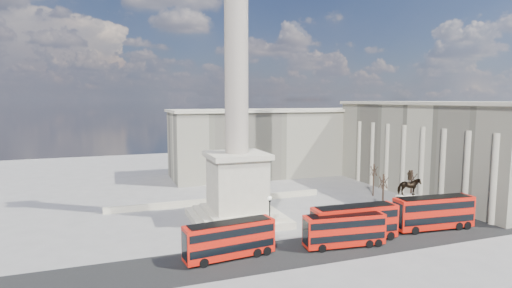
{
  "coord_description": "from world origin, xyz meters",
  "views": [
    {
      "loc": [
        -18.04,
        -53.48,
        18.93
      ],
      "look_at": [
        2.01,
        1.84,
        12.41
      ],
      "focal_mm": 28.0,
      "sensor_mm": 36.0,
      "label": 1
    }
  ],
  "objects_px": {
    "red_bus_d": "(434,212)",
    "pedestrian_crossing": "(350,227)",
    "pedestrian_walking": "(419,220)",
    "victorian_lamp": "(270,215)",
    "equestrian_statue": "(408,205)",
    "nelsons_column": "(237,139)",
    "pedestrian_standing": "(388,224)",
    "red_bus_b": "(345,230)",
    "red_bus_c": "(355,222)",
    "red_bus_a": "(230,239)"
  },
  "relations": [
    {
      "from": "red_bus_d",
      "to": "pedestrian_crossing",
      "type": "bearing_deg",
      "value": 171.07
    },
    {
      "from": "pedestrian_walking",
      "to": "victorian_lamp",
      "type": "bearing_deg",
      "value": 170.0
    },
    {
      "from": "equestrian_statue",
      "to": "nelsons_column",
      "type": "bearing_deg",
      "value": 156.42
    },
    {
      "from": "red_bus_d",
      "to": "pedestrian_crossing",
      "type": "relative_size",
      "value": 7.32
    },
    {
      "from": "nelsons_column",
      "to": "pedestrian_standing",
      "type": "distance_m",
      "value": 25.82
    },
    {
      "from": "red_bus_b",
      "to": "victorian_lamp",
      "type": "relative_size",
      "value": 1.72
    },
    {
      "from": "equestrian_statue",
      "to": "pedestrian_walking",
      "type": "height_order",
      "value": "equestrian_statue"
    },
    {
      "from": "red_bus_b",
      "to": "red_bus_d",
      "type": "relative_size",
      "value": 0.88
    },
    {
      "from": "red_bus_c",
      "to": "equestrian_statue",
      "type": "relative_size",
      "value": 1.44
    },
    {
      "from": "red_bus_c",
      "to": "victorian_lamp",
      "type": "distance_m",
      "value": 11.59
    },
    {
      "from": "red_bus_b",
      "to": "pedestrian_walking",
      "type": "height_order",
      "value": "red_bus_b"
    },
    {
      "from": "red_bus_b",
      "to": "equestrian_statue",
      "type": "distance_m",
      "value": 15.22
    },
    {
      "from": "red_bus_a",
      "to": "pedestrian_standing",
      "type": "bearing_deg",
      "value": -0.61
    },
    {
      "from": "pedestrian_standing",
      "to": "red_bus_a",
      "type": "bearing_deg",
      "value": -3.37
    },
    {
      "from": "red_bus_d",
      "to": "victorian_lamp",
      "type": "distance_m",
      "value": 24.85
    },
    {
      "from": "nelsons_column",
      "to": "red_bus_d",
      "type": "bearing_deg",
      "value": -28.4
    },
    {
      "from": "red_bus_a",
      "to": "victorian_lamp",
      "type": "xyz_separation_m",
      "value": [
        6.46,
        3.4,
        1.35
      ]
    },
    {
      "from": "red_bus_b",
      "to": "pedestrian_standing",
      "type": "relative_size",
      "value": 6.62
    },
    {
      "from": "pedestrian_walking",
      "to": "pedestrian_crossing",
      "type": "relative_size",
      "value": 0.9
    },
    {
      "from": "nelsons_column",
      "to": "red_bus_a",
      "type": "relative_size",
      "value": 4.42
    },
    {
      "from": "red_bus_a",
      "to": "red_bus_d",
      "type": "bearing_deg",
      "value": -6.29
    },
    {
      "from": "red_bus_d",
      "to": "victorian_lamp",
      "type": "height_order",
      "value": "victorian_lamp"
    },
    {
      "from": "nelsons_column",
      "to": "pedestrian_standing",
      "type": "xyz_separation_m",
      "value": [
        19.7,
        -11.5,
        -12.1
      ]
    },
    {
      "from": "pedestrian_crossing",
      "to": "red_bus_d",
      "type": "bearing_deg",
      "value": -118.77
    },
    {
      "from": "nelsons_column",
      "to": "red_bus_a",
      "type": "distance_m",
      "value": 18.37
    },
    {
      "from": "red_bus_b",
      "to": "red_bus_c",
      "type": "height_order",
      "value": "red_bus_c"
    },
    {
      "from": "red_bus_b",
      "to": "victorian_lamp",
      "type": "xyz_separation_m",
      "value": [
        -8.52,
        4.8,
        1.44
      ]
    },
    {
      "from": "red_bus_d",
      "to": "nelsons_column",
      "type": "bearing_deg",
      "value": 156.73
    },
    {
      "from": "red_bus_a",
      "to": "victorian_lamp",
      "type": "distance_m",
      "value": 7.42
    },
    {
      "from": "nelsons_column",
      "to": "red_bus_d",
      "type": "distance_m",
      "value": 31.12
    },
    {
      "from": "red_bus_a",
      "to": "pedestrian_crossing",
      "type": "height_order",
      "value": "red_bus_a"
    },
    {
      "from": "equestrian_statue",
      "to": "pedestrian_crossing",
      "type": "xyz_separation_m",
      "value": [
        -10.48,
        -0.38,
        -2.09
      ]
    },
    {
      "from": "nelsons_column",
      "to": "pedestrian_walking",
      "type": "relative_size",
      "value": 32.9
    },
    {
      "from": "nelsons_column",
      "to": "pedestrian_walking",
      "type": "xyz_separation_m",
      "value": [
        25.31,
        -11.5,
        -12.16
      ]
    },
    {
      "from": "nelsons_column",
      "to": "red_bus_c",
      "type": "height_order",
      "value": "nelsons_column"
    },
    {
      "from": "red_bus_a",
      "to": "pedestrian_crossing",
      "type": "bearing_deg",
      "value": 3.07
    },
    {
      "from": "pedestrian_crossing",
      "to": "nelsons_column",
      "type": "bearing_deg",
      "value": 36.59
    },
    {
      "from": "pedestrian_walking",
      "to": "pedestrian_standing",
      "type": "height_order",
      "value": "pedestrian_standing"
    },
    {
      "from": "red_bus_a",
      "to": "red_bus_d",
      "type": "distance_m",
      "value": 31.06
    },
    {
      "from": "red_bus_a",
      "to": "victorian_lamp",
      "type": "height_order",
      "value": "victorian_lamp"
    },
    {
      "from": "red_bus_d",
      "to": "equestrian_statue",
      "type": "height_order",
      "value": "equestrian_statue"
    },
    {
      "from": "victorian_lamp",
      "to": "pedestrian_standing",
      "type": "xyz_separation_m",
      "value": [
        18.49,
        -0.81,
        -2.89
      ]
    },
    {
      "from": "equestrian_statue",
      "to": "victorian_lamp",
      "type": "bearing_deg",
      "value": -179.56
    },
    {
      "from": "red_bus_b",
      "to": "victorian_lamp",
      "type": "bearing_deg",
      "value": 156.78
    },
    {
      "from": "red_bus_b",
      "to": "pedestrian_walking",
      "type": "distance_m",
      "value": 16.16
    },
    {
      "from": "red_bus_c",
      "to": "pedestrian_walking",
      "type": "bearing_deg",
      "value": 13.83
    },
    {
      "from": "red_bus_c",
      "to": "pedestrian_crossing",
      "type": "distance_m",
      "value": 3.82
    },
    {
      "from": "victorian_lamp",
      "to": "red_bus_b",
      "type": "bearing_deg",
      "value": -29.43
    },
    {
      "from": "red_bus_c",
      "to": "pedestrian_crossing",
      "type": "height_order",
      "value": "red_bus_c"
    },
    {
      "from": "pedestrian_crossing",
      "to": "equestrian_statue",
      "type": "bearing_deg",
      "value": -102.62
    }
  ]
}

